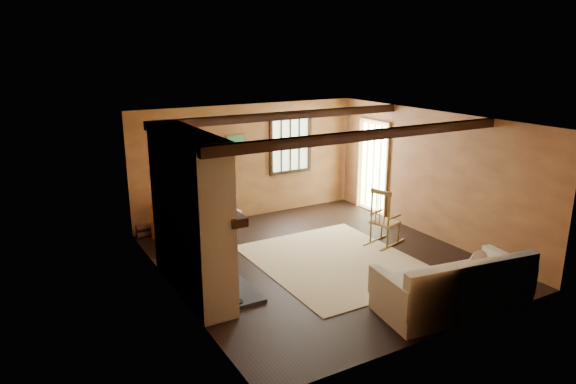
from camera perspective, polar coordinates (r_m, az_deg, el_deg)
ground at (r=8.87m, az=3.51°, el=-7.54°), size 5.50×5.50×0.00m
room_envelope at (r=8.69m, az=3.98°, el=3.29°), size 5.02×5.52×2.44m
fireplace at (r=7.55m, az=-10.65°, el=-3.07°), size 1.02×2.30×2.40m
rug at (r=8.82m, az=5.32°, el=-7.70°), size 2.50×3.00×0.01m
rocking_chair at (r=9.56m, az=10.62°, el=-3.16°), size 0.86×0.61×1.07m
sofa at (r=7.50m, az=18.03°, el=-10.35°), size 2.21×1.21×0.85m
firewood_pile at (r=10.24m, az=-14.54°, el=-4.01°), size 0.72×0.13×0.26m
laundry_basket at (r=10.56m, az=-6.82°, el=-2.87°), size 0.56×0.47×0.30m
basket_pillow at (r=10.48m, az=-6.86°, el=-1.54°), size 0.50×0.44×0.21m
armchair at (r=9.81m, az=-11.53°, el=-2.98°), size 1.24×1.24×0.81m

